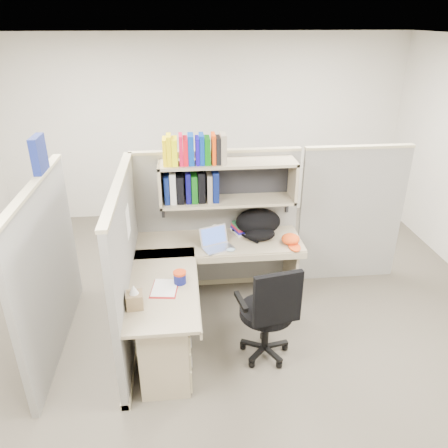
{
  "coord_description": "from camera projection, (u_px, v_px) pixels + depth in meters",
  "views": [
    {
      "loc": [
        -0.36,
        -3.49,
        2.88
      ],
      "look_at": [
        0.02,
        0.25,
        1.08
      ],
      "focal_mm": 35.0,
      "sensor_mm": 36.0,
      "label": 1
    }
  ],
  "objects": [
    {
      "name": "ground",
      "position": [
        225.0,
        331.0,
        4.41
      ],
      "size": [
        6.0,
        6.0,
        0.0
      ],
      "primitive_type": "plane",
      "color": "#3C382F",
      "rests_on": "ground"
    },
    {
      "name": "room_shell",
      "position": [
        225.0,
        180.0,
        3.71
      ],
      "size": [
        6.0,
        6.0,
        6.0
      ],
      "color": "beige",
      "rests_on": "ground"
    },
    {
      "name": "cubicle",
      "position": [
        184.0,
        233.0,
        4.39
      ],
      "size": [
        3.79,
        1.84,
        1.95
      ],
      "color": "slate",
      "rests_on": "ground"
    },
    {
      "name": "desk",
      "position": [
        183.0,
        316.0,
        3.93
      ],
      "size": [
        1.74,
        1.75,
        0.73
      ],
      "color": "gray",
      "rests_on": "ground"
    },
    {
      "name": "laptop",
      "position": [
        218.0,
        239.0,
        4.41
      ],
      "size": [
        0.39,
        0.39,
        0.22
      ],
      "primitive_type": null,
      "rotation": [
        0.0,
        0.0,
        0.37
      ],
      "color": "#B7B7BC",
      "rests_on": "desk"
    },
    {
      "name": "backpack",
      "position": [
        259.0,
        224.0,
        4.65
      ],
      "size": [
        0.58,
        0.5,
        0.29
      ],
      "primitive_type": null,
      "rotation": [
        0.0,
        0.0,
        0.3
      ],
      "color": "black",
      "rests_on": "desk"
    },
    {
      "name": "orange_cap",
      "position": [
        291.0,
        239.0,
        4.54
      ],
      "size": [
        0.23,
        0.25,
        0.1
      ],
      "primitive_type": null,
      "rotation": [
        0.0,
        0.0,
        0.2
      ],
      "color": "#DA4512",
      "rests_on": "desk"
    },
    {
      "name": "snack_canister",
      "position": [
        180.0,
        277.0,
        3.87
      ],
      "size": [
        0.12,
        0.12,
        0.11
      ],
      "color": "navy",
      "rests_on": "desk"
    },
    {
      "name": "tissue_box",
      "position": [
        134.0,
        296.0,
        3.52
      ],
      "size": [
        0.14,
        0.14,
        0.21
      ],
      "primitive_type": null,
      "rotation": [
        0.0,
        0.0,
        0.09
      ],
      "color": "#8C734F",
      "rests_on": "desk"
    },
    {
      "name": "mouse",
      "position": [
        231.0,
        250.0,
        4.41
      ],
      "size": [
        0.1,
        0.09,
        0.03
      ],
      "primitive_type": "ellipsoid",
      "rotation": [
        0.0,
        0.0,
        0.31
      ],
      "color": "#8CACC7",
      "rests_on": "desk"
    },
    {
      "name": "paper_cup",
      "position": [
        216.0,
        231.0,
        4.71
      ],
      "size": [
        0.1,
        0.1,
        0.11
      ],
      "primitive_type": "cylinder",
      "rotation": [
        0.0,
        0.0,
        -0.35
      ],
      "color": "white",
      "rests_on": "desk"
    },
    {
      "name": "book_stack",
      "position": [
        241.0,
        228.0,
        4.78
      ],
      "size": [
        0.22,
        0.26,
        0.11
      ],
      "primitive_type": null,
      "rotation": [
        0.0,
        0.0,
        0.32
      ],
      "color": "gray",
      "rests_on": "desk"
    },
    {
      "name": "loose_paper",
      "position": [
        165.0,
        288.0,
        3.82
      ],
      "size": [
        0.24,
        0.3,
        0.0
      ],
      "primitive_type": null,
      "rotation": [
        0.0,
        0.0,
        -0.13
      ],
      "color": "silver",
      "rests_on": "desk"
    },
    {
      "name": "task_chair",
      "position": [
        268.0,
        326.0,
        3.92
      ],
      "size": [
        0.57,
        0.52,
        1.02
      ],
      "color": "black",
      "rests_on": "ground"
    }
  ]
}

